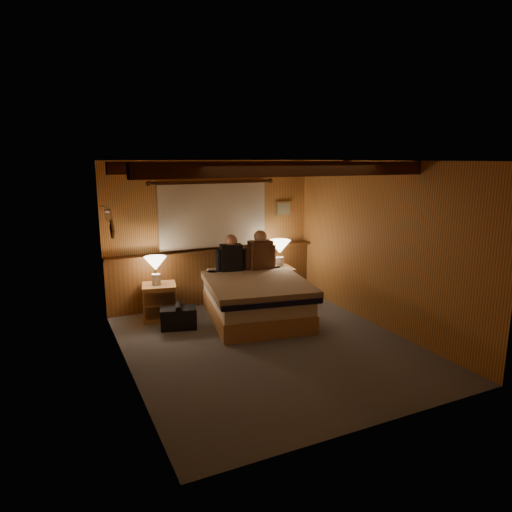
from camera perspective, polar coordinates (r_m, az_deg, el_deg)
floor at (r=6.18m, az=1.52°, el=-11.02°), size 4.20×4.20×0.00m
ceiling at (r=5.69m, az=1.65°, el=11.82°), size 4.20×4.20×0.00m
wall_back at (r=7.72m, az=-5.48°, el=2.90°), size 3.60×0.00×3.60m
wall_left at (r=5.27m, az=-16.16°, el=-1.85°), size 0.00×4.20×4.20m
wall_right at (r=6.81m, az=15.24°, el=1.29°), size 0.00×4.20×4.20m
wall_front at (r=4.12m, az=14.95°, el=-5.68°), size 3.60×0.00×3.60m
wainscot at (r=7.80m, az=-5.21°, el=-2.35°), size 3.60×0.23×0.94m
curtain_window at (r=7.61m, az=-5.35°, el=5.21°), size 2.18×0.09×1.11m
ceiling_beams at (r=5.82m, az=0.97°, el=10.95°), size 3.60×1.65×0.16m
coat_rail at (r=6.74m, az=-17.92°, el=5.05°), size 0.05×0.55×0.24m
framed_print at (r=8.20m, az=3.48°, el=5.94°), size 0.30×0.04×0.25m
bed at (r=7.01m, az=-0.06°, el=-5.30°), size 1.72×2.07×0.63m
nightstand_left at (r=7.19m, az=-11.95°, el=-5.60°), size 0.58×0.54×0.55m
nightstand_right at (r=7.92m, az=2.61°, el=-3.53°), size 0.59×0.55×0.59m
lamp_left at (r=7.03m, az=-12.45°, el=-1.13°), size 0.33×0.33×0.43m
lamp_right at (r=7.79m, az=2.99°, el=0.96°), size 0.37×0.37×0.48m
person_left at (r=7.42m, az=-3.12°, el=0.02°), size 0.50×0.27×0.62m
person_right at (r=7.53m, az=0.54°, el=0.39°), size 0.55×0.23×0.67m
duffel_bag at (r=6.79m, az=-9.65°, el=-7.57°), size 0.57×0.43×0.37m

